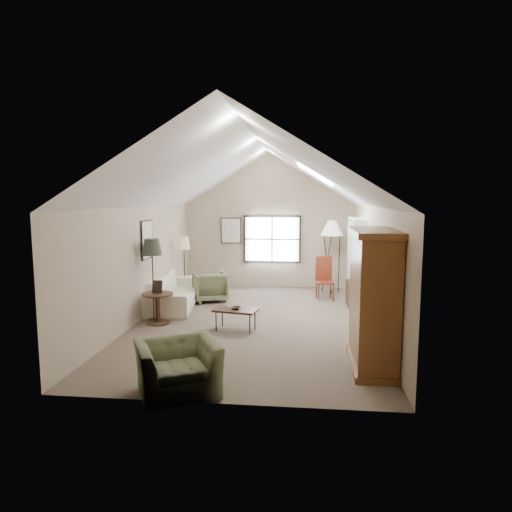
# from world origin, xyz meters

# --- Properties ---
(room_shell) EXTENTS (5.01, 8.01, 4.00)m
(room_shell) POSITION_xyz_m (0.00, 0.00, 3.21)
(room_shell) COLOR brown
(room_shell) RESTS_ON ground
(window) EXTENTS (1.72, 0.08, 1.42)m
(window) POSITION_xyz_m (0.10, 3.96, 1.45)
(window) COLOR black
(window) RESTS_ON room_shell
(skylight) EXTENTS (0.80, 1.20, 0.52)m
(skylight) POSITION_xyz_m (1.30, 0.90, 3.22)
(skylight) COLOR white
(skylight) RESTS_ON room_shell
(wall_art) EXTENTS (1.97, 3.71, 0.88)m
(wall_art) POSITION_xyz_m (-1.88, 1.94, 1.73)
(wall_art) COLOR black
(wall_art) RESTS_ON room_shell
(armoire) EXTENTS (0.60, 1.50, 2.20)m
(armoire) POSITION_xyz_m (2.18, -2.40, 1.10)
(armoire) COLOR brown
(armoire) RESTS_ON ground
(tv_alcove) EXTENTS (0.32, 1.30, 2.10)m
(tv_alcove) POSITION_xyz_m (2.34, 1.60, 1.15)
(tv_alcove) COLOR white
(tv_alcove) RESTS_ON ground
(media_console) EXTENTS (0.34, 1.18, 0.60)m
(media_console) POSITION_xyz_m (2.32, 1.60, 0.30)
(media_console) COLOR #382316
(media_console) RESTS_ON ground
(tv_panel) EXTENTS (0.05, 0.90, 0.55)m
(tv_panel) POSITION_xyz_m (2.32, 1.60, 0.92)
(tv_panel) COLOR black
(tv_panel) RESTS_ON media_console
(sofa) EXTENTS (1.31, 2.75, 0.78)m
(sofa) POSITION_xyz_m (-2.14, 1.24, 0.39)
(sofa) COLOR white
(sofa) RESTS_ON ground
(armchair_near) EXTENTS (1.41, 1.35, 0.71)m
(armchair_near) POSITION_xyz_m (-0.65, -3.70, 0.36)
(armchair_near) COLOR #596345
(armchair_near) RESTS_ON ground
(armchair_far) EXTENTS (1.08, 1.09, 0.77)m
(armchair_far) POSITION_xyz_m (-1.38, 1.89, 0.38)
(armchair_far) COLOR #606245
(armchair_far) RESTS_ON ground
(coffee_table) EXTENTS (0.94, 0.64, 0.44)m
(coffee_table) POSITION_xyz_m (-0.30, -0.67, 0.22)
(coffee_table) COLOR #352415
(coffee_table) RESTS_ON ground
(bowl) EXTENTS (0.24, 0.24, 0.05)m
(bowl) POSITION_xyz_m (-0.30, -0.67, 0.47)
(bowl) COLOR #362216
(bowl) RESTS_ON coffee_table
(side_table) EXTENTS (0.73, 0.73, 0.67)m
(side_table) POSITION_xyz_m (-2.04, -0.36, 0.33)
(side_table) COLOR #3D2419
(side_table) RESTS_ON ground
(side_chair) EXTENTS (0.50, 0.50, 1.14)m
(side_chair) POSITION_xyz_m (1.62, 2.34, 0.57)
(side_chair) COLOR maroon
(side_chair) RESTS_ON ground
(tripod_lamp) EXTENTS (0.75, 0.75, 2.09)m
(tripod_lamp) POSITION_xyz_m (1.83, 3.28, 1.05)
(tripod_lamp) COLOR silver
(tripod_lamp) RESTS_ON ground
(dark_lamp) EXTENTS (0.49, 0.49, 1.85)m
(dark_lamp) POSITION_xyz_m (-2.20, -0.16, 0.93)
(dark_lamp) COLOR black
(dark_lamp) RESTS_ON ground
(tan_lamp) EXTENTS (0.37, 0.37, 1.66)m
(tan_lamp) POSITION_xyz_m (-2.20, 2.44, 0.83)
(tan_lamp) COLOR tan
(tan_lamp) RESTS_ON ground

